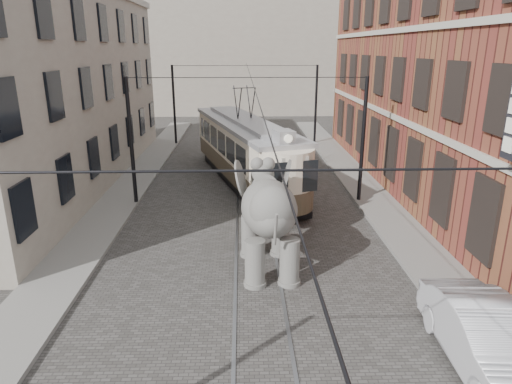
{
  "coord_description": "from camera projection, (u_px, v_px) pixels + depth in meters",
  "views": [
    {
      "loc": [
        -0.46,
        -14.75,
        7.23
      ],
      "look_at": [
        0.03,
        1.24,
        2.1
      ],
      "focal_mm": 31.71,
      "sensor_mm": 36.0,
      "label": 1
    }
  ],
  "objects": [
    {
      "name": "sidewalk_left",
      "position": [
        74.0,
        259.0,
        16.04
      ],
      "size": [
        2.0,
        60.0,
        0.15
      ],
      "primitive_type": "cube",
      "color": "slate",
      "rests_on": "ground"
    },
    {
      "name": "ground",
      "position": [
        256.0,
        258.0,
        16.26
      ],
      "size": [
        120.0,
        120.0,
        0.0
      ],
      "primitive_type": "plane",
      "color": "#474441"
    },
    {
      "name": "elephant",
      "position": [
        269.0,
        222.0,
        14.96
      ],
      "size": [
        3.37,
        5.75,
        3.43
      ],
      "primitive_type": null,
      "rotation": [
        0.0,
        0.0,
        0.05
      ],
      "color": "slate",
      "rests_on": "ground"
    },
    {
      "name": "stucco_building",
      "position": [
        43.0,
        92.0,
        23.93
      ],
      "size": [
        7.0,
        24.0,
        10.0
      ],
      "primitive_type": "cube",
      "color": "gray",
      "rests_on": "ground"
    },
    {
      "name": "distant_block",
      "position": [
        245.0,
        49.0,
        52.19
      ],
      "size": [
        28.0,
        10.0,
        14.0
      ],
      "primitive_type": "cube",
      "color": "gray",
      "rests_on": "ground"
    },
    {
      "name": "sidewalk_right",
      "position": [
        421.0,
        254.0,
        16.41
      ],
      "size": [
        2.0,
        60.0,
        0.15
      ],
      "primitive_type": "cube",
      "color": "slate",
      "rests_on": "ground"
    },
    {
      "name": "parked_car",
      "position": [
        487.0,
        339.0,
        10.47
      ],
      "size": [
        1.78,
        4.74,
        1.55
      ],
      "primitive_type": "imported",
      "rotation": [
        0.0,
        0.0,
        -0.03
      ],
      "color": "#B8B8BD",
      "rests_on": "ground"
    },
    {
      "name": "tram",
      "position": [
        245.0,
        136.0,
        24.58
      ],
      "size": [
        6.26,
        13.45,
        5.24
      ],
      "primitive_type": null,
      "rotation": [
        0.0,
        0.0,
        0.28
      ],
      "color": "beige",
      "rests_on": "ground"
    },
    {
      "name": "tram_rails",
      "position": [
        256.0,
        258.0,
        16.26
      ],
      "size": [
        1.54,
        80.0,
        0.02
      ],
      "primitive_type": null,
      "color": "slate",
      "rests_on": "ground"
    },
    {
      "name": "catenary",
      "position": [
        248.0,
        147.0,
        20.1
      ],
      "size": [
        11.0,
        30.2,
        6.0
      ],
      "primitive_type": null,
      "color": "black",
      "rests_on": "ground"
    },
    {
      "name": "brick_building",
      "position": [
        463.0,
        72.0,
        23.32
      ],
      "size": [
        8.0,
        26.0,
        12.0
      ],
      "primitive_type": "cube",
      "color": "maroon",
      "rests_on": "ground"
    }
  ]
}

